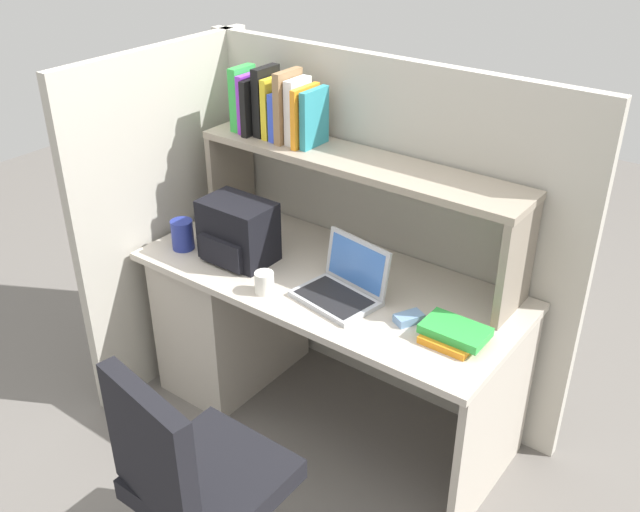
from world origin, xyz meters
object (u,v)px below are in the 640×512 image
paper_cup (264,283)px  snack_canister (182,235)px  backpack (237,232)px  computer_mouse (409,318)px  laptop (344,285)px  office_chair (200,500)px

paper_cup → snack_canister: size_ratio=0.67×
paper_cup → snack_canister: bearing=172.9°
backpack → snack_canister: backpack is taller
backpack → snack_canister: 0.27m
computer_mouse → snack_canister: snack_canister is taller
paper_cup → snack_canister: snack_canister is taller
backpack → computer_mouse: bearing=1.3°
laptop → computer_mouse: (0.29, 0.00, -0.03)m
computer_mouse → paper_cup: (-0.56, -0.16, 0.03)m
backpack → snack_canister: size_ratio=2.28×
computer_mouse → snack_canister: bearing=-148.2°
backpack → paper_cup: (0.27, -0.14, -0.08)m
laptop → paper_cup: laptop is taller
backpack → paper_cup: bearing=-28.0°
laptop → office_chair: 0.94m
snack_canister → office_chair: office_chair is taller
laptop → backpack: 0.54m
snack_canister → office_chair: (0.82, -0.76, -0.40)m
computer_mouse → office_chair: size_ratio=0.11×
laptop → office_chair: (0.04, -0.85, -0.39)m
snack_canister → paper_cup: bearing=-7.1°
laptop → office_chair: bearing=-87.5°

